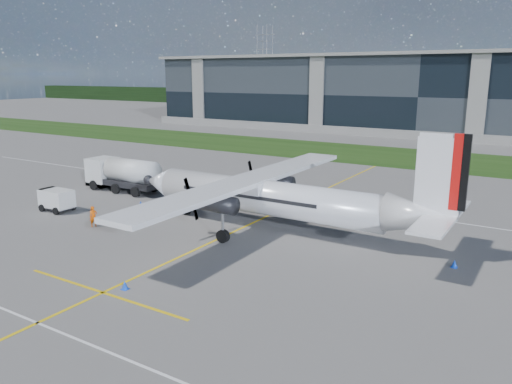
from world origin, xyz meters
name	(u,v)px	position (x,y,z in m)	size (l,w,h in m)	color
ground	(356,163)	(0.00, 40.00, 0.00)	(400.00, 400.00, 0.00)	#62605D
grass_strip	(375,155)	(0.00, 48.00, 0.02)	(400.00, 18.00, 0.04)	#1A3A0F
terminal_building	(431,95)	(0.00, 80.00, 7.50)	(120.00, 20.00, 15.00)	black
tree_line	(477,104)	(0.00, 140.00, 3.00)	(400.00, 6.00, 6.00)	black
pylon_west	(265,65)	(-80.00, 150.00, 15.00)	(9.00, 4.60, 30.00)	gray
yellow_taxiway_centerline	(257,221)	(3.00, 10.00, 0.01)	(0.20, 70.00, 0.01)	yellow
turboprop_aircraft	(277,179)	(5.66, 8.41, 4.08)	(26.24, 27.21, 8.16)	white
fuel_tanker_truck	(119,174)	(-14.68, 11.92, 1.68)	(8.98, 2.92, 3.37)	silver
baggage_tug	(57,200)	(-13.35, 3.46, 0.94)	(3.15, 1.89, 1.89)	silver
ground_crew_person	(93,215)	(-7.03, 2.01, 0.93)	(0.75, 0.54, 1.85)	#F25907
safety_cone_tail	(454,264)	(18.53, 7.90, 0.25)	(0.36, 0.36, 0.50)	blue
safety_cone_stbdwing	(321,190)	(3.20, 21.93, 0.25)	(0.36, 0.36, 0.50)	blue
safety_cone_nose_port	(155,209)	(-5.88, 7.64, 0.25)	(0.36, 0.36, 0.50)	blue
safety_cone_fwd	(141,204)	(-8.30, 8.37, 0.25)	(0.36, 0.36, 0.50)	blue
safety_cone_portwing	(125,285)	(3.70, -5.04, 0.25)	(0.36, 0.36, 0.50)	blue
safety_cone_nose_stbd	(179,202)	(-5.69, 10.51, 0.25)	(0.36, 0.36, 0.50)	blue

